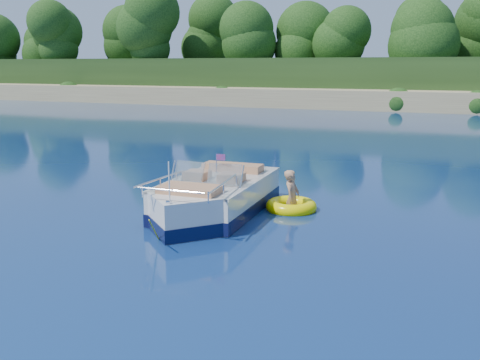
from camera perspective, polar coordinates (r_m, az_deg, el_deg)
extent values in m
plane|color=#0A1747|center=(9.79, -18.23, -8.85)|extent=(160.00, 160.00, 0.00)
cube|color=#8F7B53|center=(45.42, 14.23, 8.14)|extent=(170.00, 8.00, 2.00)
cube|color=black|center=(72.22, 17.21, 9.74)|extent=(170.00, 56.00, 6.00)
cylinder|color=black|center=(53.16, -5.23, 11.80)|extent=(0.44, 0.44, 3.20)
sphere|color=black|center=(53.23, -5.29, 15.07)|extent=(5.28, 5.28, 5.28)
cylinder|color=black|center=(49.30, 15.05, 11.65)|extent=(0.44, 0.44, 3.60)
sphere|color=black|center=(49.41, 15.27, 15.61)|extent=(5.94, 5.94, 5.94)
cube|color=silver|center=(12.71, -2.33, -2.03)|extent=(2.01, 3.67, 1.01)
cube|color=silver|center=(11.20, -5.70, -4.05)|extent=(1.92, 1.92, 1.01)
cube|color=#0C1136|center=(12.74, -2.32, -2.64)|extent=(2.04, 3.71, 0.29)
cube|color=#0C1136|center=(11.24, -5.68, -4.73)|extent=(1.95, 1.95, 0.29)
cube|color=tan|center=(12.90, -1.85, -0.52)|extent=(1.60, 2.57, 0.10)
cube|color=silver|center=(12.60, -2.34, 0.06)|extent=(2.05, 3.67, 0.06)
cube|color=black|center=(14.50, 0.68, -0.06)|extent=(0.54, 0.35, 0.86)
cube|color=#8C9EA5|center=(12.12, -5.46, 0.86)|extent=(0.77, 0.34, 0.46)
cube|color=#8C9EA5|center=(11.78, -1.67, 0.58)|extent=(0.78, 0.37, 0.46)
cube|color=tan|center=(12.55, -4.58, 0.11)|extent=(0.54, 0.54, 0.38)
cube|color=tan|center=(12.22, -0.91, -0.18)|extent=(0.54, 0.54, 0.38)
cube|color=tan|center=(13.47, -0.78, 0.98)|extent=(1.51, 0.57, 0.36)
cube|color=tan|center=(11.23, -5.34, -1.44)|extent=(1.28, 0.75, 0.33)
cylinder|color=silver|center=(10.35, -7.56, -0.25)|extent=(0.03, 0.03, 0.81)
cube|color=red|center=(11.74, -2.07, 2.45)|extent=(0.21, 0.02, 0.13)
cube|color=silver|center=(10.39, -7.62, -2.34)|extent=(0.10, 0.06, 0.05)
cylinder|color=yellow|center=(10.31, -9.13, -5.33)|extent=(0.40, 0.97, 0.73)
torus|color=#FFEC01|center=(12.90, 5.49, -2.83)|extent=(1.29, 1.29, 0.32)
torus|color=red|center=(12.90, 5.49, -2.76)|extent=(1.06, 1.06, 0.11)
imported|color=tan|center=(12.84, 5.57, -3.28)|extent=(0.35, 0.76, 1.49)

